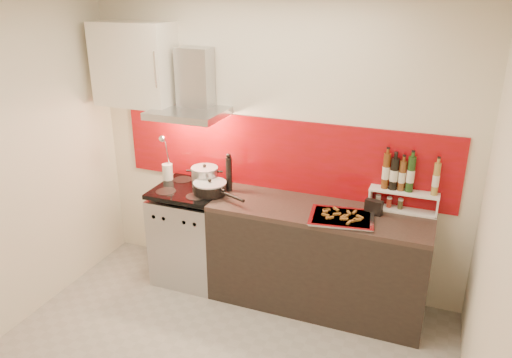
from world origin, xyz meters
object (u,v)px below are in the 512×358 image
at_px(pepper_mill, 229,173).
at_px(counter, 317,258).
at_px(stock_pot, 205,176).
at_px(saute_pan, 210,188).
at_px(baking_tray, 342,217).
at_px(range_stove, 192,234).

bearing_deg(pepper_mill, counter, -6.25).
bearing_deg(stock_pot, pepper_mill, -0.22).
bearing_deg(saute_pan, baking_tray, -3.40).
distance_m(stock_pot, baking_tray, 1.31).
bearing_deg(saute_pan, pepper_mill, 49.94).
distance_m(counter, stock_pot, 1.22).
relative_size(range_stove, baking_tray, 1.67).
bearing_deg(stock_pot, baking_tray, -9.15).
bearing_deg(counter, range_stove, -179.77).
bearing_deg(counter, saute_pan, -177.37).
relative_size(range_stove, counter, 0.51).
height_order(counter, saute_pan, saute_pan).
relative_size(counter, saute_pan, 3.36).
distance_m(saute_pan, baking_tray, 1.17).
bearing_deg(range_stove, saute_pan, -9.56).
xyz_separation_m(range_stove, baking_tray, (1.40, -0.11, 0.47)).
relative_size(stock_pot, baking_tray, 0.44).
xyz_separation_m(counter, pepper_mill, (-0.85, 0.09, 0.62)).
xyz_separation_m(range_stove, pepper_mill, (0.35, 0.10, 0.63)).
height_order(range_stove, baking_tray, baking_tray).
distance_m(counter, saute_pan, 1.09).
bearing_deg(pepper_mill, baking_tray, -11.12).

